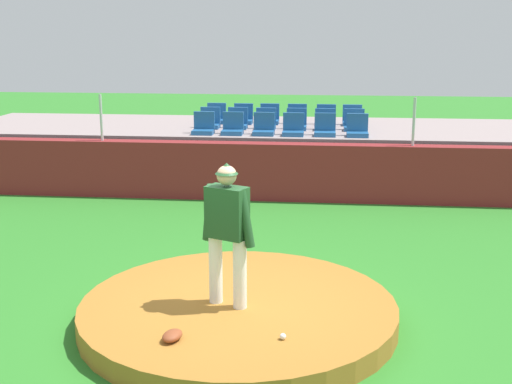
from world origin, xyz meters
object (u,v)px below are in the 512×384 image
object	(u,v)px
stadium_chair_7	(238,122)
stadium_chair_11	(354,124)
stadium_chair_8	(266,123)
stadium_chair_3	(293,128)
baseball	(283,336)
stadium_chair_16	(326,118)
stadium_chair_1	(233,127)
stadium_chair_4	(325,129)
stadium_chair_5	(357,129)
stadium_chair_0	(204,127)
stadium_chair_10	(325,123)
stadium_chair_9	(296,123)
stadium_chair_17	(352,119)
stadium_chair_6	(210,122)
pitcher	(227,224)
stadium_chair_13	(243,117)
stadium_chair_12	(216,117)
fielding_glove	(172,336)
stadium_chair_14	(270,117)
stadium_chair_15	(297,118)
stadium_chair_2	(264,128)

from	to	relation	value
stadium_chair_7	stadium_chair_11	xyz separation A→B (m)	(2.81, -0.02, 0.00)
stadium_chair_8	stadium_chair_3	bearing A→B (deg)	128.32
baseball	stadium_chair_16	bearing A→B (deg)	87.50
baseball	stadium_chair_16	xyz separation A→B (m)	(0.44, 10.15, 1.12)
stadium_chair_1	stadium_chair_3	size ratio (longest dim) A/B	1.00
stadium_chair_4	stadium_chair_7	distance (m)	2.31
stadium_chair_5	stadium_chair_16	size ratio (longest dim) A/B	1.00
stadium_chair_0	stadium_chair_10	bearing A→B (deg)	-162.08
stadium_chair_8	stadium_chair_4	bearing A→B (deg)	148.61
stadium_chair_0	stadium_chair_9	world-z (taller)	same
stadium_chair_16	stadium_chair_17	bearing A→B (deg)	179.53
stadium_chair_6	stadium_chair_8	distance (m)	1.37
stadium_chair_7	pitcher	bearing A→B (deg)	96.47
stadium_chair_6	stadium_chair_13	bearing A→B (deg)	-129.34
stadium_chair_1	stadium_chair_7	distance (m)	0.92
stadium_chair_7	stadium_chair_12	bearing A→B (deg)	-53.39
fielding_glove	stadium_chair_16	bearing A→B (deg)	-174.14
pitcher	stadium_chair_17	world-z (taller)	pitcher
stadium_chair_14	stadium_chair_15	xyz separation A→B (m)	(0.70, -0.01, 0.00)
pitcher	stadium_chair_14	distance (m)	9.27
pitcher	stadium_chair_8	distance (m)	8.33
stadium_chair_1	stadium_chair_7	bearing A→B (deg)	-89.53
stadium_chair_4	stadium_chair_9	distance (m)	1.12
pitcher	stadium_chair_15	bearing A→B (deg)	111.53
stadium_chair_1	pitcher	bearing A→B (deg)	97.20
stadium_chair_16	stadium_chair_4	bearing A→B (deg)	89.23
stadium_chair_6	stadium_chair_17	xyz separation A→B (m)	(3.47, 0.87, 0.00)
stadium_chair_10	stadium_chair_16	world-z (taller)	same
stadium_chair_9	stadium_chair_13	bearing A→B (deg)	-32.51
stadium_chair_0	stadium_chair_12	distance (m)	1.82
stadium_chair_3	stadium_chair_7	size ratio (longest dim) A/B	1.00
stadium_chair_3	stadium_chair_17	bearing A→B (deg)	-127.76
stadium_chair_10	stadium_chair_0	bearing A→B (deg)	17.92
stadium_chair_6	stadium_chair_7	size ratio (longest dim) A/B	1.00
stadium_chair_10	stadium_chair_11	size ratio (longest dim) A/B	1.00
stadium_chair_11	stadium_chair_13	size ratio (longest dim) A/B	1.00
stadium_chair_11	stadium_chair_16	xyz separation A→B (m)	(-0.67, 0.89, 0.00)
stadium_chair_6	stadium_chair_0	bearing A→B (deg)	90.55
stadium_chair_17	stadium_chair_5	bearing A→B (deg)	91.61
stadium_chair_3	stadium_chair_13	xyz separation A→B (m)	(-1.37, 1.80, 0.00)
stadium_chair_9	stadium_chair_16	world-z (taller)	same
stadium_chair_3	baseball	bearing A→B (deg)	92.05
stadium_chair_0	stadium_chair_3	xyz separation A→B (m)	(2.07, -0.01, 0.00)
stadium_chair_0	stadium_chair_9	bearing A→B (deg)	-156.87
pitcher	stadium_chair_2	xyz separation A→B (m)	(-0.22, 7.44, 0.10)
stadium_chair_3	stadium_chair_12	xyz separation A→B (m)	(-2.07, 1.83, 0.00)
stadium_chair_6	stadium_chair_15	size ratio (longest dim) A/B	1.00
stadium_chair_14	fielding_glove	bearing A→B (deg)	88.70
stadium_chair_2	stadium_chair_5	bearing A→B (deg)	179.81
stadium_chair_1	stadium_chair_9	distance (m)	1.68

